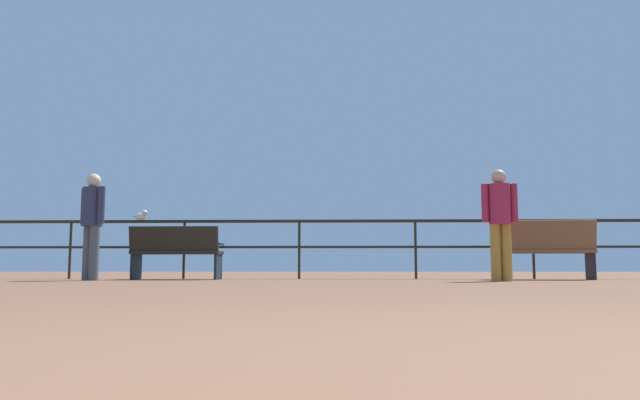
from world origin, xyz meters
The scene contains 6 objects.
pier_railing centered at (0.00, 9.75, 0.74)m, with size 25.44×0.05×0.99m.
bench_near_left centered at (-2.89, 9.08, 0.46)m, with size 1.41×0.68×0.84m.
bench_near_right centered at (2.90, 9.07, 0.51)m, with size 1.52×0.67×0.92m.
person_by_bench centered at (1.93, 7.94, 0.89)m, with size 0.50×0.30×1.55m.
person_at_railing centered at (-3.96, 8.34, 0.91)m, with size 0.44×0.32×1.58m.
seagull_on_rail centered at (-3.67, 9.74, 1.07)m, with size 0.32×0.24×0.17m.
Camera 1 is at (-0.32, -0.67, 0.18)m, focal length 34.73 mm.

